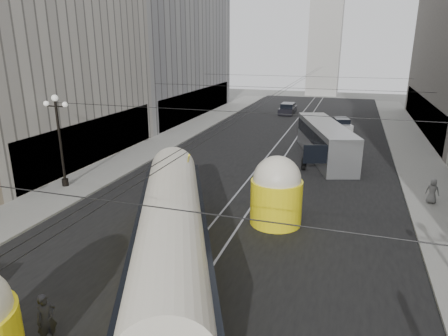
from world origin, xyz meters
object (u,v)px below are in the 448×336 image
Objects in this scene: pedestrian_crossing_a at (46,320)px; pedestrian_sidewalk_right at (432,191)px; city_bus at (325,140)px; streetcar at (172,239)px.

pedestrian_sidewalk_right is (14.29, 17.33, 0.02)m from pedestrian_crossing_a.
streetcar is at bearing -102.14° from city_bus.
streetcar is at bearing -1.54° from pedestrian_crossing_a.
city_bus reaches higher than pedestrian_sidewalk_right.
streetcar is 1.33× the size of city_bus.
city_bus is at bearing -35.15° from pedestrian_sidewalk_right.
city_bus is 27.35m from pedestrian_crossing_a.
streetcar is 5.44m from pedestrian_crossing_a.
pedestrian_crossing_a is 22.46m from pedestrian_sidewalk_right.
pedestrian_sidewalk_right is at bearing 46.48° from streetcar.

